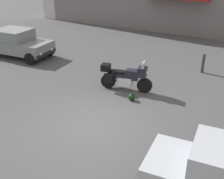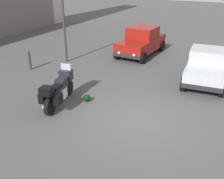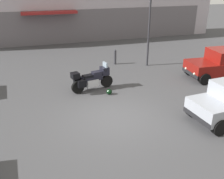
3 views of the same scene
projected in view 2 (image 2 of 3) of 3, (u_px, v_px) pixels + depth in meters
The scene contains 7 objects.
ground_plane at pixel (138, 120), 8.77m from camera, with size 80.00×80.00×0.00m, color #424244.
motorcycle at pixel (59, 90), 9.54m from camera, with size 2.24×0.99×1.36m.
helmet at pixel (87, 98), 9.99m from camera, with size 0.28×0.28×0.28m, color black.
car_hatchback_near at pixel (142, 41), 15.33m from camera, with size 3.95×1.98×1.64m.
car_compact_side at pixel (206, 66), 11.42m from camera, with size 3.56×1.94×1.56m.
streetlamp_curbside at pixel (65, 5), 13.19m from camera, with size 0.28×0.94×5.00m.
bollard_curbside at pixel (29, 60), 13.10m from camera, with size 0.16×0.16×0.99m.
Camera 2 is at (-7.13, -2.63, 4.57)m, focal length 41.73 mm.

